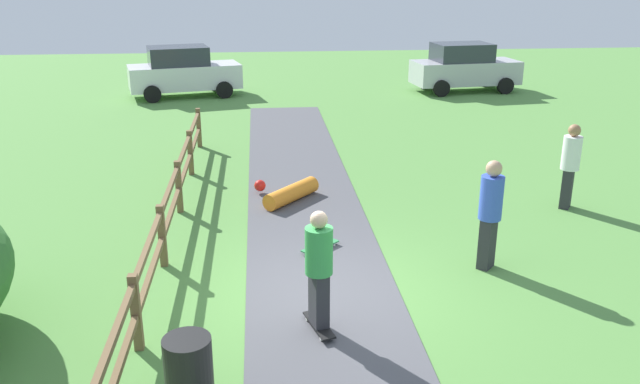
% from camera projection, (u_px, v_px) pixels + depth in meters
% --- Properties ---
extents(ground_plane, '(60.00, 60.00, 0.00)m').
position_uv_depth(ground_plane, '(323.00, 294.00, 10.16)').
color(ground_plane, '#568E42').
extents(asphalt_path, '(2.40, 28.00, 0.02)m').
position_uv_depth(asphalt_path, '(323.00, 294.00, 10.16)').
color(asphalt_path, '#515156').
rests_on(asphalt_path, ground_plane).
extents(wooden_fence, '(0.12, 18.12, 1.10)m').
position_uv_depth(wooden_fence, '(150.00, 262.00, 9.71)').
color(wooden_fence, brown).
rests_on(wooden_fence, ground_plane).
extents(trash_bin, '(0.56, 0.56, 0.90)m').
position_uv_depth(trash_bin, '(189.00, 373.00, 7.44)').
color(trash_bin, black).
rests_on(trash_bin, ground_plane).
extents(skater_riding, '(0.47, 0.82, 1.78)m').
position_uv_depth(skater_riding, '(319.00, 265.00, 8.82)').
color(skater_riding, black).
rests_on(skater_riding, asphalt_path).
extents(skater_fallen, '(1.44, 1.41, 0.36)m').
position_uv_depth(skater_fallen, '(289.00, 193.00, 14.08)').
color(skater_fallen, orange).
rests_on(skater_fallen, asphalt_path).
extents(skateboard_loose, '(0.74, 0.67, 0.08)m').
position_uv_depth(skateboard_loose, '(320.00, 246.00, 11.67)').
color(skateboard_loose, '#338C4C').
rests_on(skateboard_loose, asphalt_path).
extents(bystander_blue, '(0.54, 0.54, 1.89)m').
position_uv_depth(bystander_blue, '(490.00, 209.00, 10.72)').
color(bystander_blue, '#2D2D33').
rests_on(bystander_blue, ground_plane).
extents(bystander_white, '(0.53, 0.53, 1.80)m').
position_uv_depth(bystander_white, '(570.00, 162.00, 13.47)').
color(bystander_white, '#2D2D33').
rests_on(bystander_white, ground_plane).
extents(parked_car_silver, '(4.37, 2.38, 1.92)m').
position_uv_depth(parked_car_silver, '(464.00, 67.00, 26.10)').
color(parked_car_silver, '#B7B7BC').
rests_on(parked_car_silver, ground_plane).
extents(parked_car_white, '(4.48, 2.72, 1.92)m').
position_uv_depth(parked_car_white, '(183.00, 72.00, 25.10)').
color(parked_car_white, silver).
rests_on(parked_car_white, ground_plane).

